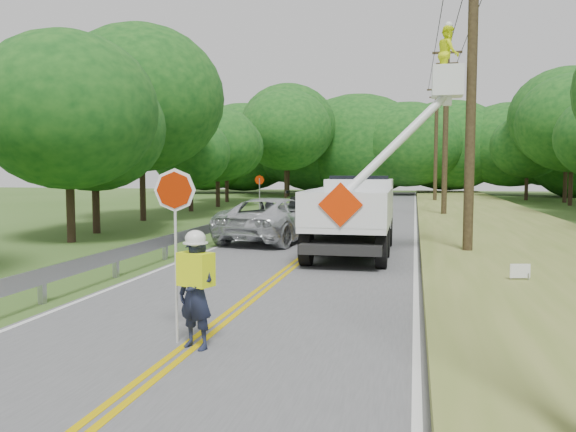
# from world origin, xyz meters

# --- Properties ---
(ground) EXTENTS (140.00, 140.00, 0.00)m
(ground) POSITION_xyz_m (0.00, 0.00, 0.00)
(ground) COLOR #35571C
(ground) RESTS_ON ground
(road) EXTENTS (7.20, 96.00, 0.03)m
(road) POSITION_xyz_m (0.00, 14.00, 0.01)
(road) COLOR #515254
(road) RESTS_ON ground
(guardrail) EXTENTS (0.18, 48.00, 0.77)m
(guardrail) POSITION_xyz_m (-4.02, 14.91, 0.55)
(guardrail) COLOR #9A9BA1
(guardrail) RESTS_ON ground
(utility_poles) EXTENTS (1.60, 43.30, 10.00)m
(utility_poles) POSITION_xyz_m (5.00, 17.02, 5.27)
(utility_poles) COLOR black
(utility_poles) RESTS_ON ground
(tall_grass_verge) EXTENTS (7.00, 96.00, 0.30)m
(tall_grass_verge) POSITION_xyz_m (7.10, 14.00, 0.15)
(tall_grass_verge) COLOR olive
(tall_grass_verge) RESTS_ON ground
(treeline_left) EXTENTS (11.11, 56.65, 11.67)m
(treeline_left) POSITION_xyz_m (-10.10, 32.24, 6.04)
(treeline_left) COLOR #332319
(treeline_left) RESTS_ON ground
(treeline_horizon) EXTENTS (58.45, 15.50, 12.63)m
(treeline_horizon) POSITION_xyz_m (1.17, 56.05, 5.50)
(treeline_horizon) COLOR #0F4014
(treeline_horizon) RESTS_ON ground
(flagger) EXTENTS (1.11, 0.59, 2.77)m
(flagger) POSITION_xyz_m (0.12, -1.16, 1.01)
(flagger) COLOR #191E33
(flagger) RESTS_ON road
(bucket_truck) EXTENTS (4.60, 7.32, 7.07)m
(bucket_truck) POSITION_xyz_m (1.61, 10.40, 1.60)
(bucket_truck) COLOR black
(bucket_truck) RESTS_ON road
(suv_silver) EXTENTS (3.87, 6.46, 1.68)m
(suv_silver) POSITION_xyz_m (-1.85, 12.23, 0.86)
(suv_silver) COLOR silver
(suv_silver) RESTS_ON road
(suv_darkgrey) EXTENTS (4.15, 6.11, 1.64)m
(suv_darkgrey) POSITION_xyz_m (-1.89, 24.82, 0.84)
(suv_darkgrey) COLOR #34383C
(suv_darkgrey) RESTS_ON road
(stop_sign_permanent) EXTENTS (0.52, 0.09, 2.47)m
(stop_sign_permanent) POSITION_xyz_m (-5.02, 21.43, 1.63)
(stop_sign_permanent) COLOR #9A9BA1
(stop_sign_permanent) RESTS_ON ground
(yard_sign) EXTENTS (0.45, 0.13, 0.66)m
(yard_sign) POSITION_xyz_m (5.72, 4.24, 0.47)
(yard_sign) COLOR white
(yard_sign) RESTS_ON ground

